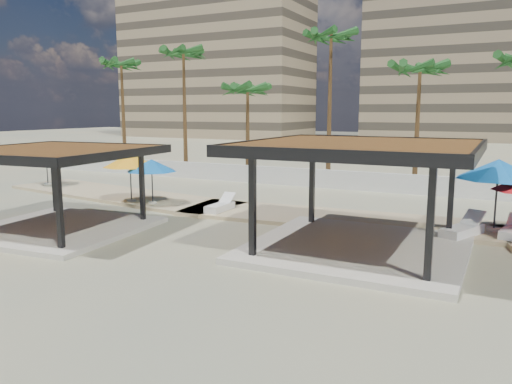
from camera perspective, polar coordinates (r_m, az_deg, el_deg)
ground at (r=17.51m, az=-2.63°, el=-7.25°), size 200.00×200.00×0.00m
promenade at (r=23.65m, az=10.89°, el=-2.89°), size 44.45×7.97×0.24m
boundary_wall at (r=32.00m, az=11.64°, el=1.24°), size 56.00×0.30×1.20m
building_west at (r=97.25m, az=-4.54°, el=15.36°), size 34.00×16.00×32.40m
building_mid at (r=93.15m, az=24.97°, el=14.20°), size 38.00×16.00×30.40m
pavilion_central at (r=17.91m, az=11.71°, el=0.61°), size 7.75×7.75×3.92m
pavilion_west at (r=22.13m, az=-21.91°, el=1.09°), size 7.46×7.46×3.49m
umbrella_a at (r=35.19m, az=-22.87°, el=3.94°), size 3.38×3.38×2.28m
umbrella_b at (r=27.22m, az=-14.21°, el=3.54°), size 3.26×3.26×2.56m
umbrella_d at (r=21.96m, az=25.96°, el=2.34°), size 4.34×4.34×2.91m
umbrella_f at (r=26.33m, az=-11.85°, el=2.98°), size 3.39×3.39×2.32m
lounger_a at (r=24.31m, az=-4.10°, el=-1.68°), size 0.69×2.02×0.76m
lounger_b at (r=20.99m, az=22.52°, el=-4.06°), size 1.58×2.43×0.88m
lounger_c at (r=21.79m, az=27.22°, el=-4.01°), size 0.96×2.04×0.74m
palm_a at (r=44.18m, az=-15.14°, el=13.47°), size 3.00×3.00×9.61m
palm_b at (r=40.83m, az=-8.29°, el=14.91°), size 3.00×3.00×10.26m
palm_c at (r=37.01m, az=-0.97°, el=11.29°), size 3.00×3.00×7.32m
palm_d at (r=35.63m, az=8.58°, el=16.51°), size 3.00×3.00×10.77m
palm_e at (r=33.49m, az=18.23°, el=12.79°), size 3.00×3.00×8.40m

